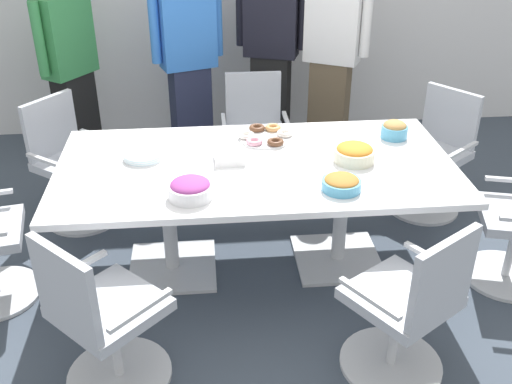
% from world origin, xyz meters
% --- Properties ---
extents(ground_plane, '(10.00, 10.00, 0.01)m').
position_xyz_m(ground_plane, '(0.00, 0.00, -0.01)').
color(ground_plane, '#3D4754').
extents(conference_table, '(2.40, 1.20, 0.75)m').
position_xyz_m(conference_table, '(0.00, 0.00, 0.63)').
color(conference_table, white).
rests_on(conference_table, ground).
extents(office_chair_1, '(0.76, 0.76, 0.91)m').
position_xyz_m(office_chair_1, '(-0.84, -0.96, 0.41)').
color(office_chair_1, silver).
rests_on(office_chair_1, ground).
extents(office_chair_2, '(0.75, 0.75, 0.91)m').
position_xyz_m(office_chair_2, '(0.66, -1.02, 0.41)').
color(office_chair_2, silver).
rests_on(office_chair_2, ground).
extents(office_chair_4, '(0.76, 0.76, 0.91)m').
position_xyz_m(office_chair_4, '(1.39, 0.64, 0.41)').
color(office_chair_4, silver).
rests_on(office_chair_4, ground).
extents(office_chair_5, '(0.54, 0.54, 0.91)m').
position_xyz_m(office_chair_5, '(0.09, 1.10, 0.41)').
color(office_chair_5, silver).
rests_on(office_chair_5, ground).
extents(office_chair_6, '(0.76, 0.76, 0.91)m').
position_xyz_m(office_chair_6, '(-1.27, 0.73, 0.41)').
color(office_chair_6, silver).
rests_on(office_chair_6, ground).
extents(person_standing_0, '(0.43, 0.54, 1.68)m').
position_xyz_m(person_standing_0, '(-1.38, 1.69, 0.87)').
color(person_standing_0, black).
rests_on(person_standing_0, ground).
extents(person_standing_1, '(0.60, 0.35, 1.79)m').
position_xyz_m(person_standing_1, '(-0.41, 1.63, 0.94)').
color(person_standing_1, '#232842').
rests_on(person_standing_1, ground).
extents(person_standing_2, '(0.60, 0.35, 1.88)m').
position_xyz_m(person_standing_2, '(0.29, 1.74, 0.99)').
color(person_standing_2, black).
rests_on(person_standing_2, ground).
extents(person_standing_3, '(0.58, 0.40, 1.85)m').
position_xyz_m(person_standing_3, '(0.78, 1.58, 0.98)').
color(person_standing_3, brown).
rests_on(person_standing_3, ground).
extents(snack_bowl_cookies, '(0.17, 0.17, 0.12)m').
position_xyz_m(snack_bowl_cookies, '(0.94, 0.30, 0.81)').
color(snack_bowl_cookies, '#4C9EC6').
rests_on(snack_bowl_cookies, conference_table).
extents(snack_bowl_chips_orange, '(0.25, 0.25, 0.11)m').
position_xyz_m(snack_bowl_chips_orange, '(0.60, -0.02, 0.81)').
color(snack_bowl_chips_orange, beige).
rests_on(snack_bowl_chips_orange, conference_table).
extents(snack_bowl_pretzels, '(0.22, 0.22, 0.09)m').
position_xyz_m(snack_bowl_pretzels, '(0.44, -0.37, 0.79)').
color(snack_bowl_pretzels, '#4C9EC6').
rests_on(snack_bowl_pretzels, conference_table).
extents(snack_bowl_candy_mix, '(0.25, 0.25, 0.11)m').
position_xyz_m(snack_bowl_candy_mix, '(-0.39, -0.38, 0.80)').
color(snack_bowl_candy_mix, white).
rests_on(snack_bowl_candy_mix, conference_table).
extents(donut_platter, '(0.36, 0.35, 0.04)m').
position_xyz_m(donut_platter, '(0.10, 0.36, 0.77)').
color(donut_platter, white).
rests_on(donut_platter, conference_table).
extents(plate_stack, '(0.24, 0.24, 0.04)m').
position_xyz_m(plate_stack, '(-0.68, 0.12, 0.77)').
color(plate_stack, white).
rests_on(plate_stack, conference_table).
extents(napkin_pile, '(0.18, 0.18, 0.06)m').
position_xyz_m(napkin_pile, '(-0.16, 0.04, 0.78)').
color(napkin_pile, white).
rests_on(napkin_pile, conference_table).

